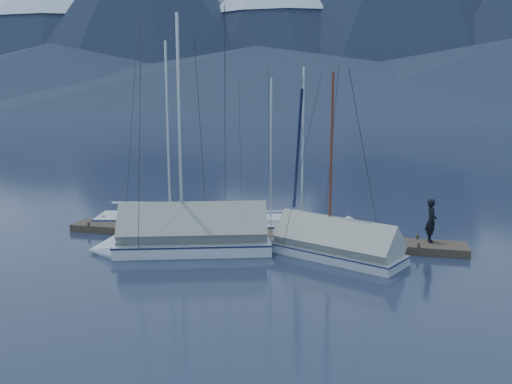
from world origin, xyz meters
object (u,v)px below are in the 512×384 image
sailboat_covered_far (179,239)px  person (431,221)px  sailboat_open_right (311,227)px  sailboat_open_mid (279,227)px  sailboat_open_left (181,221)px  sailboat_covered_near (326,246)px

sailboat_covered_far → person: 10.59m
sailboat_open_right → sailboat_covered_far: bearing=-134.3°
sailboat_open_mid → sailboat_covered_far: bearing=-124.9°
sailboat_open_mid → sailboat_covered_far: sailboat_covered_far is taller
sailboat_open_mid → person: 7.22m
sailboat_open_left → sailboat_open_mid: (5.02, 0.24, -0.03)m
sailboat_covered_far → person: sailboat_covered_far is taller
sailboat_open_left → sailboat_covered_near: bearing=-25.0°
sailboat_covered_far → person: (10.17, 2.86, 0.74)m
sailboat_covered_far → sailboat_covered_near: bearing=7.9°
sailboat_open_left → sailboat_open_right: sailboat_open_left is taller
sailboat_open_right → sailboat_covered_near: bearing=-73.1°
sailboat_open_left → sailboat_covered_far: 4.80m
sailboat_open_mid → sailboat_covered_far: size_ratio=0.75×
sailboat_covered_far → person: bearing=15.7°
sailboat_open_mid → sailboat_open_right: (1.51, 0.21, 0.01)m
sailboat_open_right → person: 5.86m
sailboat_open_left → sailboat_covered_far: size_ratio=0.94×
sailboat_open_left → sailboat_covered_far: bearing=-68.8°
person → sailboat_covered_near: bearing=108.3°
sailboat_open_right → sailboat_covered_far: sailboat_covered_far is taller
sailboat_open_right → person: (5.37, -2.06, 1.11)m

